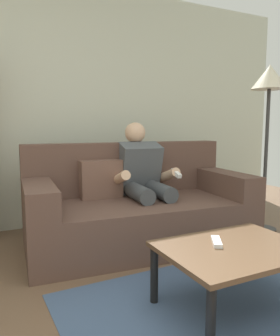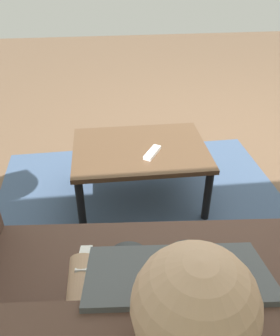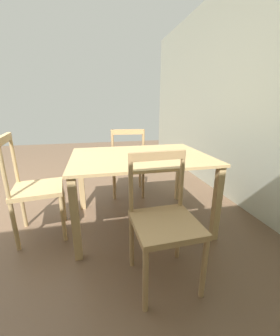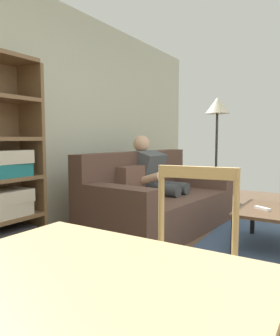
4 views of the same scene
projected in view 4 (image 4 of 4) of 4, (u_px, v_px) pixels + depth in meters
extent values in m
cube|color=beige|center=(41.00, 118.00, 3.52)|extent=(6.85, 0.12, 2.65)
cube|color=brown|center=(162.00, 213.00, 3.81)|extent=(2.11, 1.14, 0.42)
cube|color=brown|center=(136.00, 172.00, 4.00)|extent=(2.05, 0.36, 0.51)
cube|color=brown|center=(112.00, 197.00, 3.06)|extent=(0.32, 1.00, 0.22)
cube|color=brown|center=(196.00, 178.00, 4.50)|extent=(0.32, 1.00, 0.22)
cube|color=brown|center=(131.00, 182.00, 3.67)|extent=(0.40, 0.15, 0.36)
cube|color=#4C5156|center=(148.00, 172.00, 4.02)|extent=(0.43, 0.38, 0.56)
sphere|color=#DBAD89|center=(141.00, 144.00, 4.04)|extent=(0.21, 0.21, 0.21)
cylinder|color=#3D4145|center=(162.00, 190.00, 3.77)|extent=(0.18, 0.45, 0.15)
cylinder|color=#DBAD89|center=(178.00, 216.00, 3.67)|extent=(0.11, 0.11, 0.42)
cube|color=black|center=(184.00, 231.00, 3.64)|extent=(0.12, 0.25, 0.08)
cylinder|color=#3D4145|center=(172.00, 187.00, 3.95)|extent=(0.18, 0.45, 0.15)
cylinder|color=#DBAD89|center=(187.00, 212.00, 3.84)|extent=(0.11, 0.11, 0.42)
cube|color=black|center=(193.00, 227.00, 3.81)|extent=(0.12, 0.25, 0.08)
cylinder|color=#DBAD89|center=(147.00, 179.00, 3.72)|extent=(0.12, 0.36, 0.19)
cylinder|color=#DBAD89|center=(169.00, 175.00, 4.12)|extent=(0.12, 0.36, 0.19)
cube|color=white|center=(180.00, 173.00, 4.02)|extent=(0.05, 0.16, 0.08)
cube|color=brown|center=(273.00, 211.00, 3.17)|extent=(0.87, 0.64, 0.03)
cylinder|color=black|center=(233.00, 236.00, 3.00)|extent=(0.05, 0.05, 0.37)
cylinder|color=black|center=(253.00, 218.00, 3.67)|extent=(0.05, 0.05, 0.37)
cube|color=white|center=(262.00, 208.00, 3.15)|extent=(0.13, 0.17, 0.02)
cube|color=brown|center=(32.00, 159.00, 3.12)|extent=(0.04, 0.36, 1.80)
cube|color=#2D5193|center=(2.00, 250.00, 2.87)|extent=(0.63, 0.29, 0.12)
cube|color=tan|center=(61.00, 310.00, 1.39)|extent=(0.06, 0.06, 0.70)
cube|color=tan|center=(185.00, 278.00, 1.45)|extent=(0.47, 0.47, 0.04)
cylinder|color=tan|center=(161.00, 299.00, 1.72)|extent=(0.04, 0.04, 0.46)
cylinder|color=tan|center=(233.00, 316.00, 1.56)|extent=(0.04, 0.04, 0.46)
cylinder|color=tan|center=(161.00, 212.00, 1.67)|extent=(0.03, 0.03, 0.50)
cylinder|color=tan|center=(236.00, 220.00, 1.51)|extent=(0.03, 0.03, 0.50)
cube|color=tan|center=(197.00, 172.00, 1.57)|extent=(0.08, 0.38, 0.06)
cube|color=#3D5170|center=(272.00, 248.00, 3.20)|extent=(2.04, 1.45, 0.01)
cylinder|color=black|center=(215.00, 210.00, 4.87)|extent=(0.28, 0.28, 0.03)
cylinder|color=#333333|center=(216.00, 163.00, 4.80)|extent=(0.04, 0.04, 1.47)
cone|color=beige|center=(217.00, 105.00, 4.72)|extent=(0.36, 0.36, 0.24)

